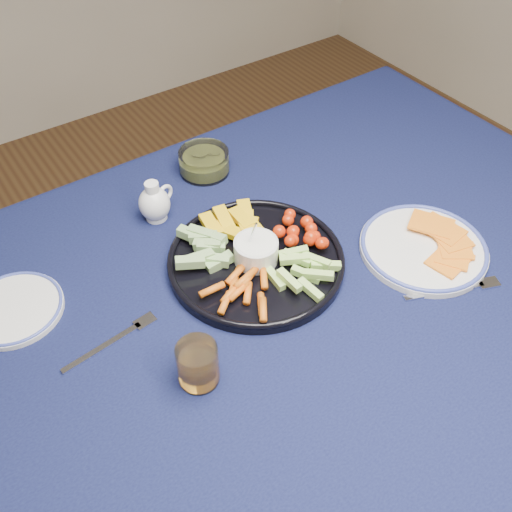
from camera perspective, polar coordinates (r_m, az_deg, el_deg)
dining_table at (r=1.08m, az=-0.17°, el=-8.44°), size 1.67×1.07×0.75m
crudite_platter at (r=1.08m, az=-0.13°, el=-0.19°), size 0.34×0.34×0.11m
creamer_pitcher at (r=1.18m, az=-10.08°, el=5.25°), size 0.08×0.06×0.09m
pickle_bowl at (r=1.30m, az=-5.20°, el=9.27°), size 0.11×0.11×0.05m
cheese_plate at (r=1.15m, az=16.43°, el=0.93°), size 0.25×0.25×0.03m
juice_tumbler at (r=0.91m, az=-5.81°, el=-10.88°), size 0.07×0.07×0.08m
fork_left at (r=1.00m, az=-13.66°, el=-7.99°), size 0.18×0.04×0.00m
fork_right at (r=1.11m, az=19.71°, el=-3.08°), size 0.18×0.08×0.00m
side_plate_extra at (r=1.10m, az=-23.08°, el=-4.86°), size 0.17×0.17×0.01m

